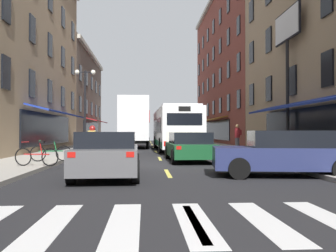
{
  "coord_description": "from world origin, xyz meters",
  "views": [
    {
      "loc": [
        -0.78,
        -15.62,
        1.41
      ],
      "look_at": [
        0.7,
        7.17,
        1.74
      ],
      "focal_mm": 38.76,
      "sensor_mm": 36.0,
      "label": 1
    }
  ],
  "objects_px": {
    "transit_bus": "(174,129)",
    "sedan_mid": "(136,137)",
    "sedan_far": "(108,154)",
    "sedan_rear": "(284,153)",
    "motorcycle_rider": "(92,148)",
    "street_lamp_twin": "(85,105)",
    "sedan_near": "(189,146)",
    "pedestrian_near": "(237,136)",
    "billboard_sign": "(287,41)",
    "bicycle_mid": "(37,156)",
    "bicycle_near": "(51,153)",
    "box_truck": "(135,123)"
  },
  "relations": [
    {
      "from": "motorcycle_rider",
      "to": "bicycle_mid",
      "type": "xyz_separation_m",
      "value": [
        -1.73,
        -1.98,
        -0.21
      ]
    },
    {
      "from": "pedestrian_near",
      "to": "street_lamp_twin",
      "type": "relative_size",
      "value": 0.31
    },
    {
      "from": "motorcycle_rider",
      "to": "bicycle_near",
      "type": "relative_size",
      "value": 1.22
    },
    {
      "from": "sedan_mid",
      "to": "sedan_far",
      "type": "bearing_deg",
      "value": -90.29
    },
    {
      "from": "sedan_far",
      "to": "motorcycle_rider",
      "type": "height_order",
      "value": "motorcycle_rider"
    },
    {
      "from": "motorcycle_rider",
      "to": "sedan_mid",
      "type": "bearing_deg",
      "value": 87.37
    },
    {
      "from": "sedan_rear",
      "to": "pedestrian_near",
      "type": "bearing_deg",
      "value": 81.83
    },
    {
      "from": "transit_bus",
      "to": "box_truck",
      "type": "height_order",
      "value": "box_truck"
    },
    {
      "from": "sedan_far",
      "to": "pedestrian_near",
      "type": "height_order",
      "value": "pedestrian_near"
    },
    {
      "from": "sedan_far",
      "to": "bicycle_near",
      "type": "height_order",
      "value": "sedan_far"
    },
    {
      "from": "motorcycle_rider",
      "to": "pedestrian_near",
      "type": "xyz_separation_m",
      "value": [
        8.46,
        8.58,
        0.35
      ]
    },
    {
      "from": "sedan_far",
      "to": "motorcycle_rider",
      "type": "relative_size",
      "value": 2.1
    },
    {
      "from": "transit_bus",
      "to": "sedan_rear",
      "type": "xyz_separation_m",
      "value": [
        2.22,
        -15.23,
        -0.89
      ]
    },
    {
      "from": "motorcycle_rider",
      "to": "street_lamp_twin",
      "type": "bearing_deg",
      "value": 100.98
    },
    {
      "from": "transit_bus",
      "to": "bicycle_mid",
      "type": "height_order",
      "value": "transit_bus"
    },
    {
      "from": "billboard_sign",
      "to": "street_lamp_twin",
      "type": "xyz_separation_m",
      "value": [
        -11.93,
        5.89,
        -3.16
      ]
    },
    {
      "from": "sedan_rear",
      "to": "pedestrian_near",
      "type": "distance_m",
      "value": 13.08
    },
    {
      "from": "motorcycle_rider",
      "to": "street_lamp_twin",
      "type": "height_order",
      "value": "street_lamp_twin"
    },
    {
      "from": "bicycle_near",
      "to": "box_truck",
      "type": "bearing_deg",
      "value": 78.12
    },
    {
      "from": "sedan_mid",
      "to": "motorcycle_rider",
      "type": "bearing_deg",
      "value": -92.63
    },
    {
      "from": "billboard_sign",
      "to": "sedan_far",
      "type": "relative_size",
      "value": 1.83
    },
    {
      "from": "billboard_sign",
      "to": "transit_bus",
      "type": "height_order",
      "value": "billboard_sign"
    },
    {
      "from": "sedan_far",
      "to": "sedan_rear",
      "type": "height_order",
      "value": "sedan_rear"
    },
    {
      "from": "bicycle_near",
      "to": "street_lamp_twin",
      "type": "xyz_separation_m",
      "value": [
        -0.14,
        9.61,
        2.69
      ]
    },
    {
      "from": "billboard_sign",
      "to": "bicycle_mid",
      "type": "distance_m",
      "value": 14.39
    },
    {
      "from": "transit_bus",
      "to": "sedan_rear",
      "type": "height_order",
      "value": "transit_bus"
    },
    {
      "from": "bicycle_near",
      "to": "bicycle_mid",
      "type": "xyz_separation_m",
      "value": [
        0.02,
        -2.13,
        0.0
      ]
    },
    {
      "from": "sedan_far",
      "to": "motorcycle_rider",
      "type": "bearing_deg",
      "value": 104.16
    },
    {
      "from": "bicycle_mid",
      "to": "street_lamp_twin",
      "type": "relative_size",
      "value": 0.31
    },
    {
      "from": "billboard_sign",
      "to": "bicycle_mid",
      "type": "bearing_deg",
      "value": -153.57
    },
    {
      "from": "billboard_sign",
      "to": "bicycle_near",
      "type": "bearing_deg",
      "value": -162.49
    },
    {
      "from": "sedan_rear",
      "to": "box_truck",
      "type": "bearing_deg",
      "value": 105.04
    },
    {
      "from": "transit_bus",
      "to": "street_lamp_twin",
      "type": "xyz_separation_m",
      "value": [
        -6.28,
        -1.11,
        1.58
      ]
    },
    {
      "from": "transit_bus",
      "to": "sedan_mid",
      "type": "height_order",
      "value": "transit_bus"
    },
    {
      "from": "sedan_mid",
      "to": "bicycle_near",
      "type": "distance_m",
      "value": 27.16
    },
    {
      "from": "sedan_near",
      "to": "pedestrian_near",
      "type": "relative_size",
      "value": 2.78
    },
    {
      "from": "motorcycle_rider",
      "to": "street_lamp_twin",
      "type": "distance_m",
      "value": 10.25
    },
    {
      "from": "transit_bus",
      "to": "sedan_far",
      "type": "distance_m",
      "value": 15.56
    },
    {
      "from": "box_truck",
      "to": "sedan_mid",
      "type": "height_order",
      "value": "box_truck"
    },
    {
      "from": "box_truck",
      "to": "bicycle_near",
      "type": "relative_size",
      "value": 4.14
    },
    {
      "from": "sedan_far",
      "to": "sedan_mid",
      "type": "bearing_deg",
      "value": 89.71
    },
    {
      "from": "transit_bus",
      "to": "bicycle_near",
      "type": "relative_size",
      "value": 6.66
    },
    {
      "from": "transit_bus",
      "to": "sedan_mid",
      "type": "relative_size",
      "value": 2.55
    },
    {
      "from": "sedan_rear",
      "to": "pedestrian_near",
      "type": "xyz_separation_m",
      "value": [
        1.86,
        12.94,
        0.34
      ]
    },
    {
      "from": "transit_bus",
      "to": "sedan_mid",
      "type": "distance_m",
      "value": 16.59
    },
    {
      "from": "bicycle_near",
      "to": "pedestrian_near",
      "type": "relative_size",
      "value": 0.98
    },
    {
      "from": "sedan_rear",
      "to": "bicycle_mid",
      "type": "bearing_deg",
      "value": 164.07
    },
    {
      "from": "sedan_far",
      "to": "sedan_rear",
      "type": "bearing_deg",
      "value": -0.59
    },
    {
      "from": "sedan_mid",
      "to": "pedestrian_near",
      "type": "distance_m",
      "value": 19.92
    },
    {
      "from": "sedan_rear",
      "to": "bicycle_mid",
      "type": "distance_m",
      "value": 8.67
    }
  ]
}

